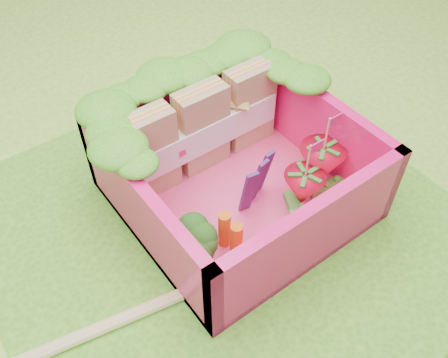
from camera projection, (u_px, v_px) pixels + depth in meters
ground at (221, 227)px, 2.99m from camera, size 14.00×14.00×0.00m
placemat at (221, 226)px, 2.98m from camera, size 2.60×2.60×0.03m
bento_floor at (237, 197)px, 3.08m from camera, size 1.30×1.30×0.05m
bento_box at (237, 169)px, 2.89m from camera, size 1.30×1.30×0.55m
lettuce_ruffle at (190, 84)px, 2.90m from camera, size 1.43×0.77×0.11m
sandwich_stack at (203, 129)px, 3.05m from camera, size 1.06×0.18×0.57m
broccoli at (197, 242)px, 2.61m from camera, size 0.33×0.33×0.25m
carrot_sticks at (230, 235)px, 2.69m from camera, size 0.07×0.17×0.26m
purple_wedges at (256, 182)px, 2.87m from camera, size 0.24×0.10×0.38m
strawberry_left at (303, 189)px, 2.91m from camera, size 0.24×0.24×0.48m
strawberry_right at (320, 166)px, 3.02m from camera, size 0.28×0.28×0.52m
snap_peas at (311, 187)px, 3.07m from camera, size 0.58×0.49×0.05m
chopsticks at (99, 329)px, 2.49m from camera, size 2.41×0.51×0.05m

